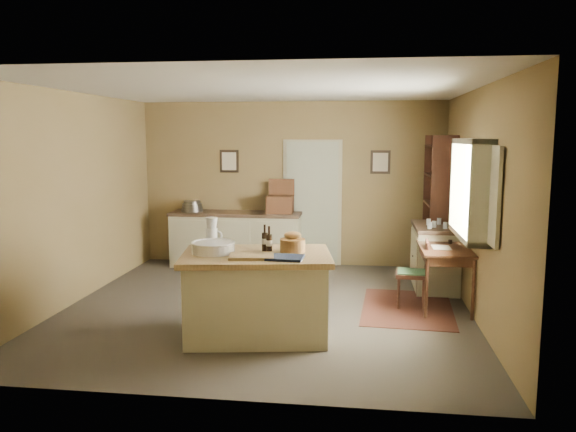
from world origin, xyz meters
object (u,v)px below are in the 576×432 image
desk_chair (412,274)px  right_cabinet (435,256)px  work_island (256,293)px  shelving_unit (442,208)px  writing_desk (445,255)px  sideboard (237,237)px

desk_chair → right_cabinet: (0.40, 0.93, 0.04)m
work_island → shelving_unit: (2.30, 2.85, 0.59)m
work_island → desk_chair: (1.75, 1.31, -0.07)m
work_island → right_cabinet: size_ratio=1.58×
writing_desk → desk_chair: 0.47m
desk_chair → writing_desk: bearing=4.4°
work_island → right_cabinet: 3.11m
work_island → desk_chair: bearing=27.9°
desk_chair → sideboard: bearing=149.0°
work_island → writing_desk: work_island is taller
desk_chair → shelving_unit: 1.76m
sideboard → right_cabinet: bearing=-17.4°
writing_desk → right_cabinet: bearing=90.0°
work_island → desk_chair: 2.19m
writing_desk → desk_chair: (-0.40, -0.00, -0.26)m
work_island → writing_desk: 2.52m
sideboard → shelving_unit: (3.23, -0.36, 0.59)m
work_island → right_cabinet: work_island is taller
sideboard → shelving_unit: 3.31m
shelving_unit → sideboard: bearing=173.6°
sideboard → right_cabinet: (3.08, -0.97, -0.02)m
desk_chair → shelving_unit: bearing=74.6°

